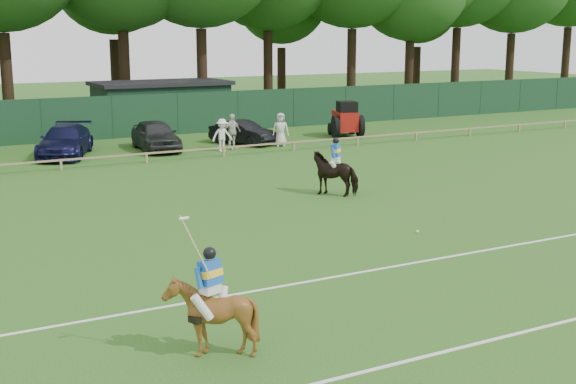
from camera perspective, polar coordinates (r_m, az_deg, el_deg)
ground at (r=20.74m, az=2.76°, el=-5.43°), size 160.00×160.00×0.00m
horse_dark at (r=29.47m, az=3.54°, el=1.39°), size 1.92×2.04×1.63m
horse_chestnut at (r=15.00m, az=-5.73°, el=-9.13°), size 1.70×1.79×1.60m
sedan_navy at (r=39.96m, az=-16.18°, el=3.64°), size 4.10×5.74×1.54m
hatch_grey at (r=40.95m, az=-9.77°, el=4.16°), size 2.26×4.82×1.59m
estate_black at (r=42.69m, az=-3.37°, el=4.42°), size 2.89×4.15×1.30m
spectator_left at (r=40.18m, az=-4.90°, el=4.22°), size 1.12×0.68×1.70m
spectator_mid at (r=40.83m, az=-4.18°, el=4.48°), size 1.17×0.69×1.87m
spectator_right at (r=41.82m, az=-0.55°, el=4.65°), size 1.04×0.87×1.81m
rider_dark at (r=29.34m, az=3.58°, el=2.80°), size 0.80×0.72×1.41m
rider_chestnut at (r=14.74m, az=-5.77°, el=-6.49°), size 0.98×0.55×2.05m
polo_ball at (r=24.25m, az=9.58°, el=-2.91°), size 0.09×0.09×0.09m
pitch_lines at (r=18.00m, az=8.61°, el=-8.26°), size 60.00×5.10×0.01m
pitch_rail at (r=36.84m, az=-11.93°, el=2.68°), size 62.10×0.10×0.50m
perimeter_fence at (r=45.36m, az=-15.28°, el=5.23°), size 92.08×0.08×2.50m
utility_shed at (r=49.87m, az=-9.36°, el=6.38°), size 8.40×4.40×3.04m
tree_row at (r=53.70m, az=-15.13°, el=4.86°), size 96.00×12.00×21.00m
tractor at (r=45.84m, az=4.30°, el=5.36°), size 2.35×2.88×2.10m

